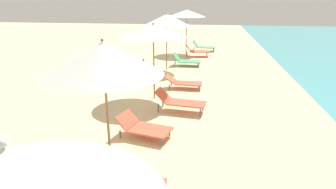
# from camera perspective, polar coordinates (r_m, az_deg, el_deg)

# --- Properties ---
(umbrella_third) EXTENTS (2.15, 2.15, 2.53)m
(umbrella_third) POSITION_cam_1_polar(r_m,az_deg,el_deg) (2.26, -28.32, -14.90)
(umbrella_third) COLOR silver
(umbrella_third) RESTS_ON ground
(umbrella_fourth) EXTENTS (2.35, 2.35, 2.61)m
(umbrella_fourth) POSITION_cam_1_polar(r_m,az_deg,el_deg) (5.79, -12.45, 6.83)
(umbrella_fourth) COLOR olive
(umbrella_fourth) RESTS_ON ground
(lounger_fourth_shoreside) EXTENTS (1.43, 0.96, 0.56)m
(lounger_fourth_shoreside) POSITION_cam_1_polar(r_m,az_deg,el_deg) (7.39, -4.82, -6.29)
(lounger_fourth_shoreside) COLOR #D8593F
(lounger_fourth_shoreside) RESTS_ON ground
(lounger_fourth_inland) EXTENTS (1.56, 0.72, 0.63)m
(lounger_fourth_inland) POSITION_cam_1_polar(r_m,az_deg,el_deg) (5.27, -9.24, -17.08)
(lounger_fourth_inland) COLOR #D8593F
(lounger_fourth_inland) RESTS_ON ground
(umbrella_fifth) EXTENTS (2.19, 2.19, 2.55)m
(umbrella_fifth) POSITION_cam_1_polar(r_m,az_deg,el_deg) (9.68, -2.88, 12.25)
(umbrella_fifth) COLOR olive
(umbrella_fifth) RESTS_ON ground
(lounger_fifth_shoreside) EXTENTS (1.40, 0.60, 0.48)m
(lounger_fifth_shoreside) POSITION_cam_1_polar(r_m,az_deg,el_deg) (11.19, 2.99, 2.40)
(lounger_fifth_shoreside) COLOR #D8593F
(lounger_fifth_shoreside) RESTS_ON ground
(lounger_fifth_inland) EXTENTS (1.58, 0.78, 0.66)m
(lounger_fifth_inland) POSITION_cam_1_polar(r_m,az_deg,el_deg) (8.92, 2.19, -1.26)
(lounger_fifth_inland) COLOR #D8593F
(lounger_fifth_inland) RESTS_ON ground
(umbrella_sixth) EXTENTS (2.21, 2.21, 2.65)m
(umbrella_sixth) POSITION_cam_1_polar(r_m,az_deg,el_deg) (13.78, -0.26, 14.29)
(umbrella_sixth) COLOR olive
(umbrella_sixth) RESTS_ON ground
(lounger_sixth_shoreside) EXTENTS (1.39, 0.72, 0.63)m
(lounger_sixth_shoreside) POSITION_cam_1_polar(r_m,az_deg,el_deg) (14.91, 3.48, 6.67)
(lounger_sixth_shoreside) COLOR #4CA572
(lounger_sixth_shoreside) RESTS_ON ground
(umbrella_farthest) EXTENTS (2.24, 2.24, 2.66)m
(umbrella_farthest) POSITION_cam_1_polar(r_m,az_deg,el_deg) (18.01, 3.66, 15.50)
(umbrella_farthest) COLOR olive
(umbrella_farthest) RESTS_ON ground
(lounger_farthest_shoreside) EXTENTS (1.50, 0.78, 0.66)m
(lounger_farthest_shoreside) POSITION_cam_1_polar(r_m,az_deg,el_deg) (19.12, 6.84, 9.29)
(lounger_farthest_shoreside) COLOR #4CA572
(lounger_farthest_shoreside) RESTS_ON ground
(lounger_farthest_inland) EXTENTS (1.44, 0.87, 0.70)m
(lounger_farthest_inland) POSITION_cam_1_polar(r_m,az_deg,el_deg) (17.26, 5.55, 8.50)
(lounger_farthest_inland) COLOR #D8593F
(lounger_farthest_inland) RESTS_ON ground
(cooler_box) EXTENTS (0.39, 0.55, 0.36)m
(cooler_box) POSITION_cam_1_polar(r_m,az_deg,el_deg) (15.03, -5.52, 6.33)
(cooler_box) COLOR red
(cooler_box) RESTS_ON ground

